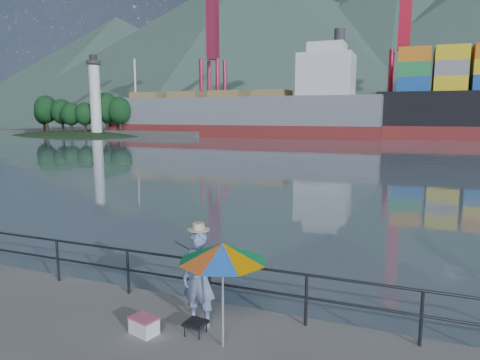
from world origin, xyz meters
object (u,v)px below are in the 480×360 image
(fisherman, at_px, (199,279))
(cooler_bag, at_px, (144,326))
(bulk_carrier, at_px, (245,113))
(beach_umbrella, at_px, (222,252))

(fisherman, bearing_deg, cooler_bag, -140.71)
(cooler_bag, distance_m, bulk_carrier, 73.14)
(beach_umbrella, distance_m, cooler_bag, 2.17)
(fisherman, xyz_separation_m, cooler_bag, (-0.81, -0.64, -0.78))
(cooler_bag, bearing_deg, bulk_carrier, 124.66)
(beach_umbrella, distance_m, bulk_carrier, 73.47)
(fisherman, bearing_deg, beach_umbrella, -35.13)
(beach_umbrella, height_order, cooler_bag, beach_umbrella)
(beach_umbrella, bearing_deg, cooler_bag, -175.37)
(fisherman, height_order, beach_umbrella, same)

